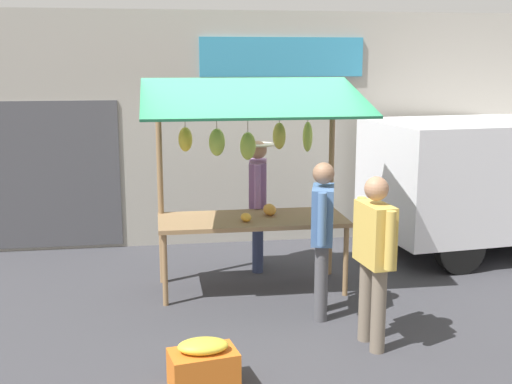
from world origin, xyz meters
The scene contains 7 objects.
ground_plane centered at (0.00, 0.00, 0.00)m, with size 40.00×40.00×0.00m, color #38383D.
street_backdrop centered at (0.04, -2.20, 1.70)m, with size 9.00×0.30×3.40m.
market_stall centered at (0.01, -0.04, 1.56)m, with size 2.50×1.46×2.50m.
vendor_with_sunhat centered at (-0.19, -0.75, 1.01)m, with size 0.44×0.71×1.70m.
shopper_in_striped_shirt centered at (-0.61, 0.94, 0.97)m, with size 0.35×0.69×1.67m.
shopper_in_grey_tee centered at (-0.90, 1.75, 0.96)m, with size 0.28×0.70×1.66m.
produce_crate_near centered at (0.76, 2.31, 0.20)m, with size 0.61×0.44×0.43m.
Camera 1 is at (1.09, 7.36, 2.70)m, focal length 45.57 mm.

